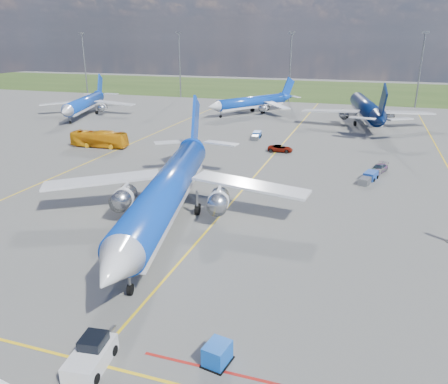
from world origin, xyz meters
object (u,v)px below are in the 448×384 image
(bg_jet_nw, at_px, (86,116))
(service_car_c, at_px, (379,168))
(bg_jet_n, at_px, (364,124))
(main_airliner, at_px, (170,223))
(apron_bus, at_px, (99,139))
(baggage_tug_c, at_px, (256,136))
(uld_container, at_px, (217,354))
(service_car_b, at_px, (280,148))
(service_car_a, at_px, (191,159))
(bg_jet_nnw, at_px, (252,113))
(baggage_tug_w, at_px, (369,177))
(pushback_tug, at_px, (91,355))

(bg_jet_nw, distance_m, service_car_c, 84.44)
(bg_jet_n, distance_m, main_airliner, 75.90)
(bg_jet_nw, xyz_separation_m, service_car_c, (78.14, -31.98, 0.66))
(apron_bus, height_order, baggage_tug_c, apron_bus)
(uld_container, relative_size, service_car_b, 0.39)
(bg_jet_n, distance_m, baggage_tug_c, 33.31)
(service_car_a, bearing_deg, service_car_b, 32.78)
(bg_jet_nw, height_order, service_car_b, bg_jet_nw)
(bg_jet_nnw, height_order, service_car_c, bg_jet_nnw)
(main_airliner, relative_size, service_car_c, 10.16)
(baggage_tug_w, bearing_deg, bg_jet_nw, 169.71)
(bg_jet_nw, distance_m, main_airliner, 82.10)
(service_car_a, bearing_deg, uld_container, -75.56)
(apron_bus, bearing_deg, baggage_tug_w, -100.64)
(bg_jet_n, distance_m, service_car_b, 38.25)
(bg_jet_n, relative_size, apron_bus, 3.81)
(service_car_a, height_order, service_car_b, service_car_b)
(bg_jet_nw, xyz_separation_m, service_car_a, (46.77, -36.04, 0.57))
(service_car_a, bearing_deg, apron_bus, 157.72)
(uld_container, relative_size, baggage_tug_w, 0.32)
(service_car_b, distance_m, baggage_tug_c, 12.67)
(service_car_b, bearing_deg, baggage_tug_c, 32.84)
(bg_jet_nw, bearing_deg, uld_container, -68.12)
(baggage_tug_w, bearing_deg, service_car_c, 90.20)
(bg_jet_n, bearing_deg, bg_jet_nw, -1.10)
(service_car_c, bearing_deg, baggage_tug_c, 164.01)
(bg_jet_n, height_order, main_airliner, main_airliner)
(main_airliner, distance_m, baggage_tug_w, 32.76)
(service_car_a, xyz_separation_m, service_car_b, (13.42, 12.31, 0.09))
(main_airliner, xyz_separation_m, baggage_tug_c, (-1.51, 48.12, 0.59))
(pushback_tug, xyz_separation_m, baggage_tug_c, (-6.71, 71.63, -0.20))
(pushback_tug, height_order, baggage_tug_w, pushback_tug)
(service_car_c, bearing_deg, bg_jet_nnw, 144.89)
(bg_jet_nw, bearing_deg, service_car_a, -55.14)
(bg_jet_n, relative_size, baggage_tug_w, 7.71)
(bg_jet_nnw, distance_m, apron_bus, 52.96)
(uld_container, height_order, service_car_c, uld_container)
(service_car_c, relative_size, baggage_tug_w, 0.79)
(bg_jet_nw, distance_m, bg_jet_nnw, 47.19)
(service_car_a, bearing_deg, baggage_tug_w, -12.48)
(main_airliner, bearing_deg, bg_jet_nw, 119.05)
(bg_jet_nnw, relative_size, service_car_b, 7.37)
(baggage_tug_w, xyz_separation_m, baggage_tug_c, (-23.75, 24.07, 0.00))
(bg_jet_nnw, height_order, baggage_tug_c, bg_jet_nnw)
(main_airliner, height_order, pushback_tug, main_airliner)
(bg_jet_n, bearing_deg, bg_jet_nnw, -22.15)
(baggage_tug_w, bearing_deg, apron_bus, -171.16)
(bg_jet_n, relative_size, service_car_c, 9.70)
(bg_jet_n, xyz_separation_m, service_car_c, (3.19, -43.53, 0.66))
(main_airliner, xyz_separation_m, service_car_b, (5.81, 37.78, 0.66))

